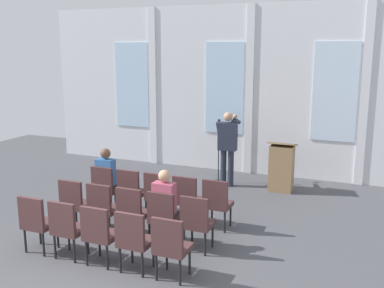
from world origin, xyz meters
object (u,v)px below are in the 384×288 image
object	(u,v)px
audience_r0_c0	(107,176)
chair_r0_c3	(187,197)
chair_r2_c4	(171,244)
chair_r1_c2	(132,210)
chair_r2_c2	(99,232)
chair_r1_c4	(197,220)
audience_r1_c3	(166,203)
mic_stand	(218,169)
chair_r1_c1	(103,206)
chair_r1_c0	(75,201)
chair_r2_c0	(37,220)
chair_r1_c3	(164,215)
chair_r0_c2	(158,193)
chair_r0_c0	(105,186)
chair_r0_c1	(131,189)
chair_r2_c1	(67,226)
chair_r0_c4	(217,201)
speaker	(228,143)
lectern	(281,167)

from	to	relation	value
audience_r0_c0	chair_r0_c3	world-z (taller)	audience_r0_c0
audience_r0_c0	chair_r2_c4	size ratio (longest dim) A/B	1.36
chair_r1_c2	chair_r2_c2	xyz separation A→B (m)	(0.00, -0.97, 0.00)
chair_r1_c4	chair_r2_c4	distance (m)	0.97
audience_r1_c3	mic_stand	bearing A→B (deg)	95.35
chair_r1_c1	chair_r1_c0	bearing A→B (deg)	180.00
chair_r2_c0	chair_r1_c3	bearing A→B (deg)	29.15
chair_r0_c2	chair_r2_c0	world-z (taller)	same
chair_r0_c0	chair_r0_c3	distance (m)	1.74
chair_r0_c1	chair_r1_c2	distance (m)	1.13
chair_r0_c2	chair_r1_c0	size ratio (longest dim) A/B	1.00
chair_r1_c2	audience_r1_c3	xyz separation A→B (m)	(0.58, 0.08, 0.18)
chair_r1_c3	chair_r1_c4	world-z (taller)	same
chair_r1_c3	chair_r2_c2	distance (m)	1.13
chair_r0_c0	chair_r0_c1	xyz separation A→B (m)	(0.58, 0.00, 0.00)
chair_r0_c2	chair_r2_c1	xyz separation A→B (m)	(-0.58, -1.94, 0.00)
audience_r0_c0	chair_r2_c2	size ratio (longest dim) A/B	1.36
chair_r0_c2	chair_r1_c3	distance (m)	1.13
chair_r1_c2	chair_r0_c4	bearing A→B (deg)	39.91
chair_r0_c2	chair_r0_c0	bearing A→B (deg)	180.00
speaker	chair_r0_c3	size ratio (longest dim) A/B	1.87
chair_r0_c1	chair_r0_c2	bearing A→B (deg)	0.00
chair_r2_c1	chair_r2_c0	bearing A→B (deg)	180.00
chair_r0_c1	chair_r1_c2	size ratio (longest dim) A/B	1.00
chair_r1_c3	chair_r0_c4	bearing A→B (deg)	59.13
mic_stand	chair_r1_c2	xyz separation A→B (m)	(-0.24, -3.73, 0.20)
chair_r0_c3	speaker	bearing A→B (deg)	91.39
chair_r1_c2	chair_r2_c2	distance (m)	0.97
chair_r1_c2	chair_r1_c3	bearing A→B (deg)	0.00
chair_r0_c0	chair_r2_c0	distance (m)	1.94
mic_stand	lectern	bearing A→B (deg)	-2.91
chair_r2_c1	chair_r2_c4	bearing A→B (deg)	0.00
chair_r2_c2	audience_r1_c3	bearing A→B (deg)	61.18
audience_r0_c0	chair_r2_c0	xyz separation A→B (m)	(0.00, -2.02, -0.18)
chair_r0_c2	chair_r0_c4	world-z (taller)	same
chair_r0_c0	chair_r1_c1	xyz separation A→B (m)	(0.58, -0.97, 0.00)
chair_r1_c1	chair_r1_c2	size ratio (longest dim) A/B	1.00
chair_r1_c0	chair_r1_c2	size ratio (longest dim) A/B	1.00
speaker	chair_r1_c4	xyz separation A→B (m)	(0.64, -3.55, -0.49)
chair_r2_c0	chair_r2_c1	xyz separation A→B (m)	(0.58, 0.00, 0.00)
audience_r0_c0	chair_r1_c0	world-z (taller)	audience_r0_c0
chair_r2_c1	audience_r0_c0	bearing A→B (deg)	105.99
chair_r0_c0	chair_r0_c1	bearing A→B (deg)	0.00
chair_r2_c0	chair_r2_c4	world-z (taller)	same
speaker	chair_r2_c2	xyz separation A→B (m)	(-0.52, -4.52, -0.49)
audience_r1_c3	chair_r2_c0	distance (m)	2.04
chair_r1_c1	chair_r1_c4	xyz separation A→B (m)	(1.74, 0.00, 0.00)
chair_r0_c3	chair_r2_c0	bearing A→B (deg)	-131.88
mic_stand	chair_r2_c0	bearing A→B (deg)	-106.58
mic_stand	chair_r0_c0	size ratio (longest dim) A/B	1.65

